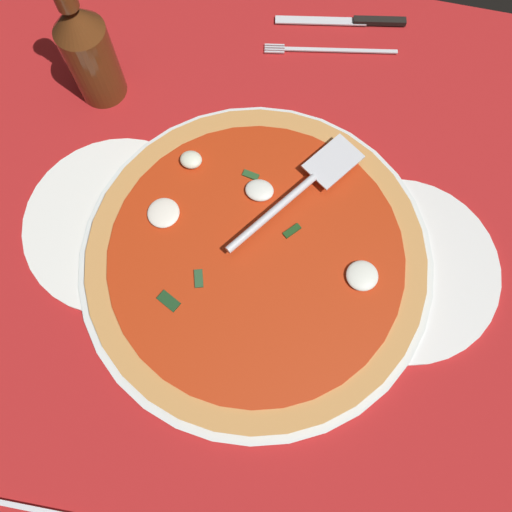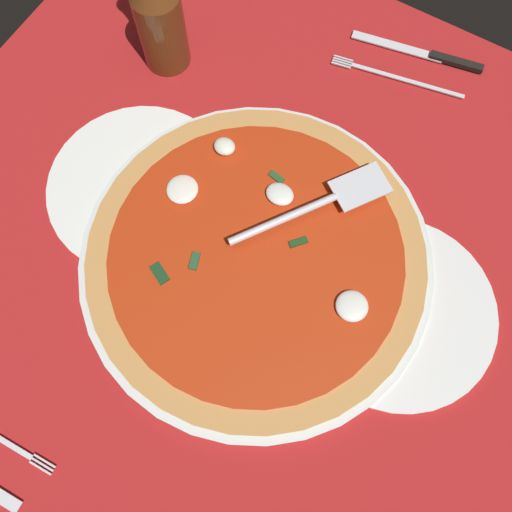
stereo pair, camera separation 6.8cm
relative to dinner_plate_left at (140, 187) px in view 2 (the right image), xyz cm
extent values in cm
cube|color=#AA1C1D|center=(17.67, -1.80, -1.00)|extent=(98.70, 98.70, 0.80)
cube|color=silver|center=(-28.15, 15.82, -0.55)|extent=(7.05, 7.05, 0.10)
cube|color=silver|center=(-21.10, 8.77, -0.55)|extent=(7.05, 7.05, 0.10)
cube|color=silver|center=(-21.10, 22.87, -0.55)|extent=(7.05, 7.05, 0.10)
cube|color=silver|center=(-14.05, -12.37, -0.55)|extent=(7.05, 7.05, 0.10)
cube|color=silver|center=(-14.05, 1.73, -0.55)|extent=(7.05, 7.05, 0.10)
cube|color=silver|center=(-14.05, 15.82, -0.55)|extent=(7.05, 7.05, 0.10)
cube|color=silver|center=(-14.05, 29.92, -0.55)|extent=(7.05, 7.05, 0.10)
cube|color=silver|center=(-7.00, -19.42, -0.55)|extent=(7.05, 7.05, 0.10)
cube|color=silver|center=(-7.00, -5.32, -0.55)|extent=(7.05, 7.05, 0.10)
cube|color=silver|center=(-7.00, 8.77, -0.55)|extent=(7.05, 7.05, 0.10)
cube|color=silver|center=(-7.00, 22.87, -0.55)|extent=(7.05, 7.05, 0.10)
cube|color=silver|center=(0.05, -26.47, -0.55)|extent=(7.05, 7.05, 0.10)
cube|color=silver|center=(0.05, -12.37, -0.55)|extent=(7.05, 7.05, 0.10)
cube|color=silver|center=(0.05, 1.73, -0.55)|extent=(7.05, 7.05, 0.10)
cube|color=silver|center=(0.05, 15.82, -0.55)|extent=(7.05, 7.05, 0.10)
cube|color=silver|center=(0.05, 29.92, -0.55)|extent=(7.05, 7.05, 0.10)
cube|color=silver|center=(7.10, -33.52, -0.55)|extent=(7.05, 7.05, 0.10)
cube|color=silver|center=(7.10, -19.42, -0.55)|extent=(7.05, 7.05, 0.10)
cube|color=silver|center=(7.10, -5.32, -0.55)|extent=(7.05, 7.05, 0.10)
cube|color=silver|center=(7.10, 8.77, -0.55)|extent=(7.05, 7.05, 0.10)
cube|color=silver|center=(7.10, 22.87, -0.55)|extent=(7.05, 7.05, 0.10)
cube|color=silver|center=(7.10, 36.97, -0.55)|extent=(7.05, 7.05, 0.10)
cube|color=silver|center=(14.15, -26.47, -0.55)|extent=(7.05, 7.05, 0.10)
cube|color=silver|center=(14.15, -12.37, -0.55)|extent=(7.05, 7.05, 0.10)
cube|color=silver|center=(14.15, 1.73, -0.55)|extent=(7.05, 7.05, 0.10)
cube|color=silver|center=(14.15, 15.82, -0.55)|extent=(7.05, 7.05, 0.10)
cube|color=silver|center=(14.15, 29.92, -0.55)|extent=(7.05, 7.05, 0.10)
cube|color=silver|center=(14.15, 44.02, -0.55)|extent=(7.05, 7.05, 0.10)
cube|color=silver|center=(21.20, -33.52, -0.55)|extent=(7.05, 7.05, 0.10)
cube|color=silver|center=(21.20, -19.42, -0.55)|extent=(7.05, 7.05, 0.10)
cube|color=silver|center=(21.20, -5.32, -0.55)|extent=(7.05, 7.05, 0.10)
cube|color=silver|center=(21.20, 8.77, -0.55)|extent=(7.05, 7.05, 0.10)
cube|color=silver|center=(21.20, 22.87, -0.55)|extent=(7.05, 7.05, 0.10)
cube|color=silver|center=(21.20, 36.97, -0.55)|extent=(7.05, 7.05, 0.10)
cube|color=silver|center=(28.25, -26.47, -0.55)|extent=(7.05, 7.05, 0.10)
cube|color=silver|center=(28.25, -12.37, -0.55)|extent=(7.05, 7.05, 0.10)
cube|color=silver|center=(28.25, 1.73, -0.55)|extent=(7.05, 7.05, 0.10)
cube|color=silver|center=(28.25, 15.82, -0.55)|extent=(7.05, 7.05, 0.10)
cube|color=silver|center=(28.25, 29.92, -0.55)|extent=(7.05, 7.05, 0.10)
cube|color=silver|center=(28.25, 44.02, -0.55)|extent=(7.05, 7.05, 0.10)
cube|color=silver|center=(35.30, -19.42, -0.55)|extent=(7.05, 7.05, 0.10)
cube|color=silver|center=(35.30, -5.32, -0.55)|extent=(7.05, 7.05, 0.10)
cube|color=silver|center=(35.30, 8.77, -0.55)|extent=(7.05, 7.05, 0.10)
cube|color=silver|center=(35.30, 22.87, -0.55)|extent=(7.05, 7.05, 0.10)
cube|color=silver|center=(35.30, 36.97, -0.55)|extent=(7.05, 7.05, 0.10)
cube|color=silver|center=(42.35, -12.37, -0.55)|extent=(7.05, 7.05, 0.10)
cube|color=silver|center=(42.35, 1.73, -0.55)|extent=(7.05, 7.05, 0.10)
cube|color=silver|center=(42.35, 15.82, -0.55)|extent=(7.05, 7.05, 0.10)
cube|color=silver|center=(42.35, 29.92, -0.55)|extent=(7.05, 7.05, 0.10)
cube|color=silver|center=(49.40, -5.32, -0.55)|extent=(7.05, 7.05, 0.10)
cube|color=silver|center=(49.40, 8.77, -0.55)|extent=(7.05, 7.05, 0.10)
cube|color=silver|center=(56.45, -12.37, -0.55)|extent=(7.05, 7.05, 0.10)
cylinder|color=silver|center=(19.22, -1.10, 0.18)|extent=(45.98, 45.98, 1.36)
cylinder|color=white|center=(0.00, 0.00, 0.00)|extent=(25.39, 25.39, 1.00)
cylinder|color=silver|center=(38.04, 2.20, 0.00)|extent=(25.30, 25.30, 1.00)
cylinder|color=#C78948|center=(19.22, -1.10, 1.36)|extent=(43.81, 43.81, 1.01)
cylinder|color=#B62D0E|center=(19.22, -1.10, 2.02)|extent=(38.04, 38.04, 0.30)
ellipsoid|color=silver|center=(7.74, 9.95, 2.86)|extent=(2.98, 2.66, 1.38)
ellipsoid|color=white|center=(17.77, 7.66, 2.68)|extent=(3.79, 3.16, 1.03)
ellipsoid|color=white|center=(6.21, 1.76, 2.59)|extent=(4.20, 4.26, 0.85)
ellipsoid|color=white|center=(32.76, -0.94, 2.68)|extent=(4.05, 4.02, 1.03)
cube|color=#173C1B|center=(10.05, -9.38, 2.32)|extent=(3.14, 2.50, 0.30)
cube|color=#183E17|center=(23.01, 3.14, 2.32)|extent=(2.25, 2.41, 0.30)
cube|color=#244D25|center=(16.01, 9.76, 2.32)|extent=(2.29, 1.25, 0.30)
cube|color=#254D2B|center=(12.93, -5.76, 2.32)|extent=(1.72, 2.55, 0.30)
cube|color=silver|center=(26.37, 13.45, 3.70)|extent=(8.01, 8.65, 0.30)
cylinder|color=silver|center=(20.04, 4.28, 4.05)|extent=(9.36, 12.95, 1.00)
cube|color=silver|center=(10.69, -35.55, 0.23)|extent=(3.01, 0.37, 0.25)
cube|color=silver|center=(10.66, -35.11, 0.23)|extent=(3.01, 0.37, 0.25)
cube|color=silver|center=(10.64, -34.67, 0.23)|extent=(3.01, 0.37, 0.25)
cube|color=white|center=(23.74, 37.02, -0.20)|extent=(19.00, 15.17, 0.60)
cube|color=silver|center=(24.26, 34.34, 0.23)|extent=(16.86, 3.86, 0.25)
cube|color=silver|center=(14.29, 33.07, 0.23)|extent=(2.99, 0.79, 0.25)
cube|color=silver|center=(14.37, 32.63, 0.23)|extent=(2.99, 0.79, 0.25)
cube|color=silver|center=(14.46, 32.20, 0.23)|extent=(2.99, 0.79, 0.25)
cube|color=silver|center=(14.54, 31.77, 0.23)|extent=(2.99, 0.79, 0.25)
cube|color=black|center=(29.12, 40.85, 0.50)|extent=(8.10, 2.72, 0.80)
cube|color=silver|center=(20.26, 39.12, 0.23)|extent=(14.05, 4.07, 0.25)
cylinder|color=#592E13|center=(-8.56, 19.95, 5.71)|extent=(6.76, 6.76, 12.42)
camera|label=1|loc=(24.19, -22.81, 66.68)|focal=37.68mm
camera|label=2|loc=(30.55, -20.27, 66.68)|focal=37.68mm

